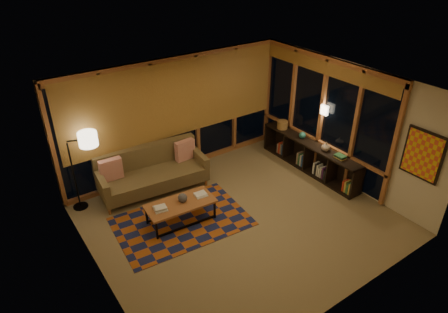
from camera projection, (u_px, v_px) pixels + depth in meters
floor at (240, 219)px, 7.91m from camera, size 5.50×5.00×0.01m
ceiling at (243, 90)px, 6.58m from camera, size 5.50×5.00×0.01m
walls at (241, 160)px, 7.24m from camera, size 5.51×5.01×2.70m
window_wall_back at (177, 116)px, 8.98m from camera, size 5.30×0.16×2.60m
window_wall_right at (320, 116)px, 9.00m from camera, size 0.16×3.70×2.60m
wall_art at (423, 155)px, 7.22m from camera, size 0.06×0.74×0.94m
wall_sconce at (324, 110)px, 8.76m from camera, size 0.12×0.18×0.22m
sofa at (153, 172)px, 8.57m from camera, size 2.36×1.14×0.93m
pillow_left at (111, 170)px, 8.21m from camera, size 0.47×0.17×0.46m
pillow_right at (185, 150)px, 8.93m from camera, size 0.47×0.19×0.46m
area_rug at (182, 221)px, 7.84m from camera, size 2.64×1.87×0.01m
coffee_table at (181, 212)px, 7.75m from camera, size 1.37×0.70×0.44m
book_stack_a at (160, 208)px, 7.43m from camera, size 0.28×0.24×0.07m
book_stack_b at (201, 194)px, 7.84m from camera, size 0.26×0.22×0.05m
ceramic_pot at (183, 198)px, 7.63m from camera, size 0.23×0.23×0.18m
floor_lamp at (73, 172)px, 7.85m from camera, size 0.65×0.53×1.67m
bookshelf at (309, 156)px, 9.40m from camera, size 0.40×2.83×0.71m
basket at (282, 125)px, 9.86m from camera, size 0.29×0.29×0.20m
teal_bowl at (302, 135)px, 9.40m from camera, size 0.20×0.20×0.16m
vase at (326, 146)px, 8.86m from camera, size 0.24×0.24×0.20m
shelf_book_stack at (340, 157)px, 8.59m from camera, size 0.19×0.25×0.07m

